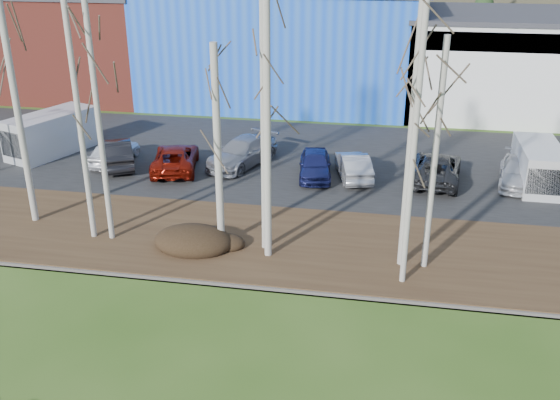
% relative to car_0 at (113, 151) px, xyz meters
% --- Properties ---
extents(river, '(80.00, 8.00, 0.90)m').
position_rel_car_0_xyz_m(river, '(12.71, -15.12, -0.81)').
color(river, '#122031').
rests_on(river, ground).
extents(far_bank_rocks, '(80.00, 0.80, 0.46)m').
position_rel_car_0_xyz_m(far_bank_rocks, '(12.71, -11.02, -0.81)').
color(far_bank_rocks, '#47423D').
rests_on(far_bank_rocks, ground).
extents(far_bank, '(80.00, 7.00, 0.15)m').
position_rel_car_0_xyz_m(far_bank, '(12.71, -7.82, -0.73)').
color(far_bank, '#382616').
rests_on(far_bank, ground).
extents(parking_lot, '(80.00, 14.00, 0.14)m').
position_rel_car_0_xyz_m(parking_lot, '(12.71, 2.68, -0.74)').
color(parking_lot, black).
rests_on(parking_lot, ground).
extents(building_brick, '(16.32, 12.24, 7.80)m').
position_rel_car_0_xyz_m(building_brick, '(-11.29, 16.68, 3.10)').
color(building_brick, maroon).
rests_on(building_brick, ground).
extents(building_blue, '(20.40, 12.24, 8.30)m').
position_rel_car_0_xyz_m(building_blue, '(6.71, 16.68, 3.35)').
color(building_blue, blue).
rests_on(building_blue, ground).
extents(building_white, '(18.36, 12.24, 6.80)m').
position_rel_car_0_xyz_m(building_white, '(24.71, 16.66, 2.61)').
color(building_white, silver).
rests_on(building_white, ground).
extents(dirt_mound, '(3.23, 2.28, 0.63)m').
position_rel_car_0_xyz_m(dirt_mound, '(7.35, -8.89, -0.34)').
color(dirt_mound, black).
rests_on(dirt_mound, far_bank).
extents(birch_0, '(0.28, 0.28, 9.61)m').
position_rel_car_0_xyz_m(birch_0, '(-0.32, -7.61, 4.15)').
color(birch_0, '#B8B5A6').
rests_on(birch_0, far_bank).
extents(birch_1, '(0.22, 0.22, 12.05)m').
position_rel_car_0_xyz_m(birch_1, '(2.95, -8.67, 5.37)').
color(birch_1, '#B8B5A6').
rests_on(birch_1, far_bank).
extents(birch_2, '(0.29, 0.29, 8.06)m').
position_rel_car_0_xyz_m(birch_2, '(8.38, -8.44, 3.38)').
color(birch_2, '#B8B5A6').
rests_on(birch_2, far_bank).
extents(birch_3, '(0.23, 0.23, 11.19)m').
position_rel_car_0_xyz_m(birch_3, '(10.17, -8.39, 4.94)').
color(birch_3, '#B8B5A6').
rests_on(birch_3, far_bank).
extents(birch_4, '(0.28, 0.28, 10.27)m').
position_rel_car_0_xyz_m(birch_4, '(10.43, -9.00, 4.48)').
color(birch_4, '#B8B5A6').
rests_on(birch_4, far_bank).
extents(birch_5, '(0.23, 0.23, 8.58)m').
position_rel_car_0_xyz_m(birch_5, '(16.43, -8.82, 3.64)').
color(birch_5, '#B8B5A6').
rests_on(birch_5, far_bank).
extents(birch_6, '(0.21, 0.21, 9.86)m').
position_rel_car_0_xyz_m(birch_6, '(15.62, -10.11, 4.28)').
color(birch_6, '#B8B5A6').
rests_on(birch_6, far_bank).
extents(birch_7, '(0.28, 0.28, 10.61)m').
position_rel_car_0_xyz_m(birch_7, '(15.57, -8.80, 4.65)').
color(birch_7, '#B8B5A6').
rests_on(birch_7, far_bank).
extents(birch_11, '(0.22, 0.22, 12.05)m').
position_rel_car_0_xyz_m(birch_11, '(3.75, -8.67, 5.37)').
color(birch_11, '#B8B5A6').
rests_on(birch_11, far_bank).
extents(car_0, '(1.80, 3.99, 1.33)m').
position_rel_car_0_xyz_m(car_0, '(0.00, 0.00, 0.00)').
color(car_0, white).
rests_on(car_0, parking_lot).
extents(car_1, '(3.47, 4.73, 1.49)m').
position_rel_car_0_xyz_m(car_1, '(0.34, -0.37, 0.08)').
color(car_1, black).
rests_on(car_1, parking_lot).
extents(car_2, '(3.23, 5.17, 1.33)m').
position_rel_car_0_xyz_m(car_2, '(3.69, -0.43, 0.00)').
color(car_2, maroon).
rests_on(car_2, parking_lot).
extents(car_3, '(3.68, 5.41, 1.45)m').
position_rel_car_0_xyz_m(car_3, '(7.02, 0.97, 0.06)').
color(car_3, gray).
rests_on(car_3, parking_lot).
extents(car_4, '(2.11, 4.18, 1.36)m').
position_rel_car_0_xyz_m(car_4, '(11.14, -0.16, 0.02)').
color(car_4, navy).
rests_on(car_4, parking_lot).
extents(car_5, '(2.37, 4.27, 1.33)m').
position_rel_car_0_xyz_m(car_5, '(13.09, 0.08, 0.00)').
color(car_5, '#AFAFB1').
rests_on(car_5, parking_lot).
extents(car_6, '(2.86, 5.26, 1.40)m').
position_rel_car_0_xyz_m(car_6, '(17.27, 0.33, 0.03)').
color(car_6, '#28292B').
rests_on(car_6, parking_lot).
extents(car_7, '(2.50, 4.67, 1.29)m').
position_rel_car_0_xyz_m(car_7, '(21.32, 0.67, -0.02)').
color(car_7, '#B9B9BB').
rests_on(car_7, parking_lot).
extents(van_white, '(1.98, 4.68, 2.04)m').
position_rel_car_0_xyz_m(van_white, '(22.20, 0.52, 0.35)').
color(van_white, white).
rests_on(van_white, parking_lot).
extents(van_grey, '(3.85, 5.69, 2.30)m').
position_rel_car_0_xyz_m(van_grey, '(-4.24, 0.87, 0.48)').
color(van_grey, silver).
rests_on(van_grey, parking_lot).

